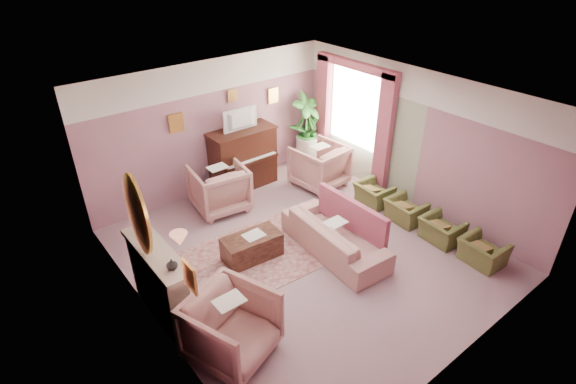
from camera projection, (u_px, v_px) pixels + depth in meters
floor at (305, 252)px, 7.98m from camera, size 5.50×6.00×0.01m
ceiling at (309, 100)px, 6.56m from camera, size 5.50×6.00×0.01m
wall_back at (213, 128)px, 9.29m from camera, size 5.50×0.02×2.80m
wall_front at (474, 282)px, 5.25m from camera, size 5.50×0.02×2.80m
wall_left at (145, 249)px, 5.79m from camera, size 0.02×6.00×2.80m
wall_right at (414, 140)px, 8.75m from camera, size 0.02×6.00×2.80m
picture_rail_band at (208, 76)px, 8.74m from camera, size 5.50×0.01×0.65m
stripe_panel at (363, 135)px, 9.78m from camera, size 0.01×3.00×2.15m
fireplace_surround at (160, 285)px, 6.45m from camera, size 0.30×1.40×1.10m
fireplace_inset at (168, 290)px, 6.58m from camera, size 0.18×0.72×0.68m
fire_ember at (172, 297)px, 6.69m from camera, size 0.06×0.54×0.10m
mantel_shelf at (156, 252)px, 6.17m from camera, size 0.40×1.55×0.07m
hearth at (177, 306)px, 6.83m from camera, size 0.55×1.50×0.02m
mirror_frame at (138, 215)px, 5.75m from camera, size 0.04×0.72×1.20m
mirror_glass at (140, 214)px, 5.76m from camera, size 0.01×0.60×1.06m
sconce_shade at (179, 239)px, 5.00m from camera, size 0.20×0.20×0.16m
piano at (243, 159)px, 9.72m from camera, size 1.40×0.60×1.30m
piano_keyshelf at (252, 162)px, 9.45m from camera, size 1.30×0.12×0.06m
piano_keys at (252, 160)px, 9.43m from camera, size 1.20×0.08×0.02m
piano_top at (242, 131)px, 9.39m from camera, size 1.45×0.65×0.04m
television at (242, 118)px, 9.21m from camera, size 0.80×0.12×0.48m
print_back_left at (176, 123)px, 8.67m from camera, size 0.30×0.03×0.38m
print_back_right at (273, 96)px, 9.90m from camera, size 0.26×0.03×0.34m
print_back_mid at (232, 95)px, 9.23m from camera, size 0.22×0.03×0.26m
print_left_wall at (190, 277)px, 4.84m from camera, size 0.03×0.28×0.36m
window_blind at (356, 105)px, 9.61m from camera, size 0.03×1.40×1.80m
curtain_left at (384, 137)px, 9.15m from camera, size 0.16×0.34×2.60m
curtain_right at (323, 112)px, 10.39m from camera, size 0.16×0.34×2.60m
pelmet at (356, 65)px, 9.13m from camera, size 0.16×2.20×0.16m
mantel_plant at (139, 224)px, 6.46m from camera, size 0.16×0.16×0.28m
mantel_vase at (172, 264)px, 5.78m from camera, size 0.16×0.16×0.16m
area_rug at (260, 254)px, 7.91m from camera, size 2.60×1.95×0.01m
coffee_table at (252, 247)px, 7.74m from camera, size 1.04×0.59×0.45m
table_paper at (254, 235)px, 7.65m from camera, size 0.35×0.28×0.01m
sofa at (335, 231)px, 7.79m from camera, size 0.71×2.14×0.86m
sofa_throw at (352, 215)px, 7.92m from camera, size 0.11×1.62×0.59m
floral_armchair_left at (219, 186)px, 8.97m from camera, size 1.01×1.01×1.06m
floral_armchair_right at (319, 164)px, 9.81m from camera, size 1.01×1.01×1.06m
floral_armchair_front at (231, 324)px, 5.83m from camera, size 1.01×1.01×1.06m
olive_chair_a at (483, 248)px, 7.58m from camera, size 0.49×0.70×0.61m
olive_chair_b at (442, 227)px, 8.13m from camera, size 0.49×0.70×0.61m
olive_chair_c at (406, 208)px, 8.68m from camera, size 0.49×0.70×0.61m
olive_chair_d at (374, 191)px, 9.23m from camera, size 0.49×0.70×0.61m
side_table at (307, 150)px, 10.81m from camera, size 0.52×0.52×0.70m
side_plant_big at (307, 130)px, 10.54m from camera, size 0.30×0.30×0.34m
side_plant_small at (314, 131)px, 10.56m from camera, size 0.16×0.16×0.28m
palm_pot at (306, 158)px, 10.87m from camera, size 0.34×0.34×0.34m
palm_plant at (306, 123)px, 10.41m from camera, size 0.76×0.76×1.44m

